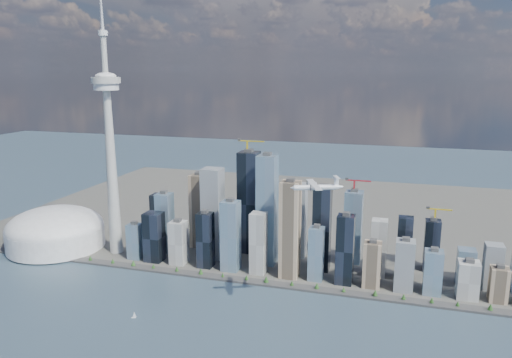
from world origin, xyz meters
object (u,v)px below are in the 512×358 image
(needle_tower, at_px, (110,141))
(sailboat_west, at_px, (134,316))
(dome_stadium, at_px, (56,230))
(airplane, at_px, (317,187))

(needle_tower, height_order, sailboat_west, needle_tower)
(needle_tower, relative_size, sailboat_west, 50.94)
(needle_tower, height_order, dome_stadium, needle_tower)
(needle_tower, height_order, airplane, needle_tower)
(dome_stadium, bearing_deg, airplane, -17.73)
(airplane, bearing_deg, dome_stadium, 140.56)
(dome_stadium, distance_m, airplane, 644.74)
(dome_stadium, xyz_separation_m, sailboat_west, (317.50, -226.25, -35.97))
(dome_stadium, xyz_separation_m, airplane, (589.90, -188.55, 179.34))
(needle_tower, xyz_separation_m, dome_stadium, (-140.00, -10.00, -196.40))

